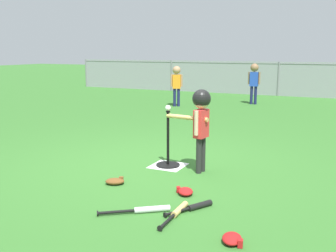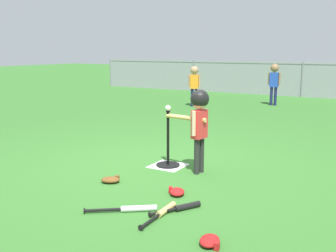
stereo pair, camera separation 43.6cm
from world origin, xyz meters
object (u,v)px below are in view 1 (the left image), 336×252
at_px(batting_tee, 168,157).
at_px(spare_bat_black, 195,207).
at_px(spare_bat_silver, 145,210).
at_px(fielder_deep_left, 254,78).
at_px(glove_tossed_aside, 185,191).
at_px(glove_by_plate, 232,239).
at_px(batter_child, 201,114).
at_px(glove_near_bats, 115,181).
at_px(spare_bat_wood, 177,212).
at_px(fielder_near_right, 177,81).
at_px(baseball_on_tee, 168,108).

relative_size(batting_tee, spare_bat_black, 1.47).
height_order(spare_bat_silver, spare_bat_black, same).
distance_m(fielder_deep_left, glove_tossed_aside, 7.68).
bearing_deg(glove_by_plate, batter_child, 118.99).
relative_size(spare_bat_black, glove_by_plate, 2.06).
bearing_deg(batter_child, spare_bat_black, -71.03).
bearing_deg(glove_near_bats, glove_tossed_aside, 2.79).
bearing_deg(fielder_deep_left, batter_child, -81.93).
relative_size(spare_bat_wood, glove_tossed_aside, 2.29).
height_order(glove_by_plate, glove_tossed_aside, same).
xyz_separation_m(spare_bat_silver, spare_bat_black, (0.41, 0.28, -0.00)).
xyz_separation_m(fielder_deep_left, spare_bat_wood, (1.25, -8.10, -0.72)).
height_order(spare_bat_black, glove_by_plate, glove_by_plate).
height_order(batting_tee, glove_by_plate, batting_tee).
height_order(spare_bat_silver, spare_bat_wood, same).
bearing_deg(batter_child, glove_near_bats, -129.57).
bearing_deg(spare_bat_silver, batting_tee, 107.50).
bearing_deg(spare_bat_wood, glove_by_plate, -26.76).
relative_size(batting_tee, fielder_deep_left, 0.65).
xyz_separation_m(spare_bat_wood, glove_by_plate, (0.64, -0.32, 0.01)).
relative_size(fielder_near_right, spare_bat_wood, 1.79).
xyz_separation_m(batter_child, spare_bat_black, (0.40, -1.17, -0.73)).
xyz_separation_m(baseball_on_tee, fielder_near_right, (-2.29, 5.32, -0.08)).
bearing_deg(batting_tee, glove_tossed_aside, -54.65).
bearing_deg(baseball_on_tee, batting_tee, 0.00).
bearing_deg(spare_bat_wood, spare_bat_silver, -162.97).
distance_m(spare_bat_silver, glove_tossed_aside, 0.64).
height_order(glove_near_bats, glove_tossed_aside, same).
height_order(spare_bat_wood, spare_bat_black, same).
xyz_separation_m(baseball_on_tee, glove_tossed_aside, (0.64, -0.90, -0.76)).
bearing_deg(batting_tee, glove_by_plate, -50.96).
bearing_deg(batting_tee, spare_bat_black, -54.34).
distance_m(fielder_near_right, glove_near_bats, 6.63).
bearing_deg(batter_child, glove_tossed_aside, -79.75).
xyz_separation_m(batting_tee, spare_bat_black, (0.89, -1.24, -0.10)).
bearing_deg(batting_tee, baseball_on_tee, 0.00).
distance_m(fielder_near_right, spare_bat_wood, 7.45).
relative_size(spare_bat_silver, spare_bat_wood, 0.97).
xyz_separation_m(spare_bat_wood, glove_tossed_aside, (-0.14, 0.53, 0.01)).
relative_size(baseball_on_tee, fielder_deep_left, 0.06).
xyz_separation_m(spare_bat_black, glove_tossed_aside, (-0.25, 0.34, 0.01)).
relative_size(batting_tee, batter_child, 0.71).
xyz_separation_m(batting_tee, glove_tossed_aside, (0.64, -0.90, -0.09)).
relative_size(batter_child, fielder_near_right, 0.96).
relative_size(fielder_near_right, fielder_deep_left, 0.95).
relative_size(spare_bat_silver, glove_tossed_aside, 2.22).
relative_size(spare_bat_silver, glove_by_plate, 2.40).
xyz_separation_m(batter_child, glove_by_plate, (0.93, -1.68, -0.72)).
relative_size(spare_bat_silver, spare_bat_black, 1.17).
distance_m(fielder_deep_left, spare_bat_black, 8.06).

